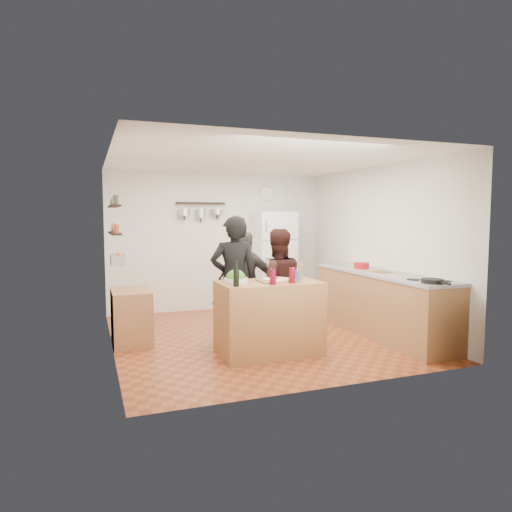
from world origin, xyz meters
name	(u,v)px	position (x,y,z in m)	size (l,w,h in m)	color
room_shell	(249,248)	(0.00, 0.39, 1.25)	(4.20, 4.20, 4.20)	brown
prep_island	(269,318)	(-0.16, -0.82, 0.46)	(1.25, 0.72, 0.91)	#9D6F39
pizza_board	(276,281)	(-0.08, -0.84, 0.92)	(0.42, 0.34, 0.02)	brown
pizza	(276,279)	(-0.08, -0.84, 0.94)	(0.34, 0.34, 0.02)	beige
salad_bowl	(236,280)	(-0.58, -0.77, 0.94)	(0.29, 0.29, 0.06)	silver
wine_bottle	(236,277)	(-0.66, -1.04, 1.01)	(0.07, 0.07, 0.21)	black
wine_glass_near	(273,277)	(-0.21, -1.06, 1.00)	(0.08, 0.08, 0.19)	#53071A
wine_glass_far	(292,275)	(0.06, -1.02, 1.00)	(0.08, 0.08, 0.19)	#5F080F
pepper_mill	(300,273)	(0.29, -0.77, 0.99)	(0.05, 0.05, 0.16)	olive
salt_canister	(295,276)	(0.14, -0.94, 0.98)	(0.09, 0.09, 0.14)	#1C499B
person_left	(234,281)	(-0.45, -0.30, 0.87)	(0.63, 0.41, 1.73)	black
person_center	(277,286)	(0.12, -0.40, 0.78)	(0.76, 0.59, 1.55)	black
person_back	(246,282)	(-0.09, 0.26, 0.75)	(0.88, 0.37, 1.50)	#2F2D2A
counter_run	(382,304)	(1.70, -0.55, 0.45)	(0.63, 2.63, 0.90)	#9E7042
stove_top	(429,282)	(1.70, -1.50, 0.91)	(0.60, 0.62, 0.02)	white
skillet	(432,281)	(1.60, -1.67, 0.95)	(0.26, 0.26, 0.05)	black
sink	(351,266)	(1.70, 0.30, 0.92)	(0.50, 0.80, 0.03)	silver
cutting_board	(382,273)	(1.70, -0.53, 0.91)	(0.30, 0.40, 0.02)	olive
red_bowl	(361,266)	(1.65, -0.08, 0.97)	(0.23, 0.23, 0.10)	#A51215
fridge	(273,261)	(0.95, 1.75, 0.90)	(0.70, 0.68, 1.80)	white
wall_clock	(267,193)	(0.95, 2.08, 2.15)	(0.30, 0.30, 0.03)	silver
spice_shelf_lower	(115,233)	(-1.93, 0.20, 1.50)	(0.12, 1.00, 0.03)	black
spice_shelf_upper	(114,206)	(-1.93, 0.20, 1.85)	(0.12, 1.00, 0.03)	black
produce_basket	(118,260)	(-1.90, 0.20, 1.15)	(0.18, 0.35, 0.14)	silver
side_table	(131,316)	(-1.74, 0.28, 0.36)	(0.50, 0.80, 0.73)	#9F6942
pot_rack	(201,203)	(-0.35, 2.00, 1.95)	(0.90, 0.04, 0.04)	black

